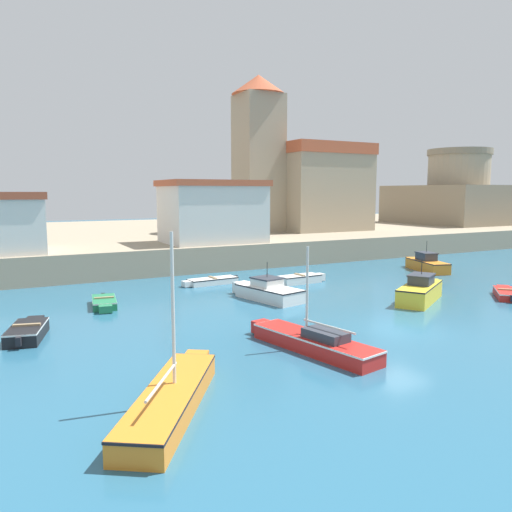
{
  "coord_description": "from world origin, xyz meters",
  "views": [
    {
      "loc": [
        -16.4,
        -16.76,
        6.26
      ],
      "look_at": [
        -0.91,
        12.54,
        2.0
      ],
      "focal_mm": 35.0,
      "sensor_mm": 36.0,
      "label": 1
    }
  ],
  "objects_px": {
    "dinghy_black_1": "(28,331)",
    "church": "(295,180)",
    "motorboat_orange_8": "(426,264)",
    "motorboat_yellow_9": "(421,291)",
    "harbor_shed_mid_row": "(212,211)",
    "dinghy_red_0": "(507,293)",
    "dinghy_white_7": "(212,281)",
    "dinghy_green_5": "(104,302)",
    "sailboat_red_2": "(313,341)",
    "dinghy_white_4": "(301,279)",
    "sailboat_orange_6": "(172,397)",
    "fortress": "(457,198)",
    "motorboat_white_3": "(267,291)"
  },
  "relations": [
    {
      "from": "dinghy_green_5",
      "to": "motorboat_orange_8",
      "type": "relative_size",
      "value": 0.68
    },
    {
      "from": "sailboat_red_2",
      "to": "motorboat_white_3",
      "type": "xyz_separation_m",
      "value": [
        3.04,
        9.2,
        0.11
      ]
    },
    {
      "from": "dinghy_green_5",
      "to": "sailboat_orange_6",
      "type": "relative_size",
      "value": 0.55
    },
    {
      "from": "fortress",
      "to": "motorboat_white_3",
      "type": "bearing_deg",
      "value": -151.86
    },
    {
      "from": "motorboat_yellow_9",
      "to": "church",
      "type": "relative_size",
      "value": 0.32
    },
    {
      "from": "dinghy_white_4",
      "to": "fortress",
      "type": "relative_size",
      "value": 0.25
    },
    {
      "from": "dinghy_white_7",
      "to": "harbor_shed_mid_row",
      "type": "distance_m",
      "value": 9.58
    },
    {
      "from": "sailboat_red_2",
      "to": "motorboat_orange_8",
      "type": "height_order",
      "value": "sailboat_red_2"
    },
    {
      "from": "sailboat_orange_6",
      "to": "church",
      "type": "xyz_separation_m",
      "value": [
        26.67,
        35.75,
        7.21
      ]
    },
    {
      "from": "dinghy_black_1",
      "to": "dinghy_green_5",
      "type": "xyz_separation_m",
      "value": [
        4.1,
        4.55,
        -0.07
      ]
    },
    {
      "from": "dinghy_red_0",
      "to": "sailboat_orange_6",
      "type": "distance_m",
      "value": 23.38
    },
    {
      "from": "motorboat_white_3",
      "to": "dinghy_white_7",
      "type": "xyz_separation_m",
      "value": [
        -1.01,
        6.0,
        -0.26
      ]
    },
    {
      "from": "dinghy_black_1",
      "to": "fortress",
      "type": "xyz_separation_m",
      "value": [
        55.35,
        24.68,
        5.17
      ]
    },
    {
      "from": "church",
      "to": "dinghy_white_7",
      "type": "bearing_deg",
      "value": -134.97
    },
    {
      "from": "dinghy_black_1",
      "to": "sailboat_orange_6",
      "type": "bearing_deg",
      "value": -71.69
    },
    {
      "from": "dinghy_red_0",
      "to": "motorboat_orange_8",
      "type": "distance_m",
      "value": 10.25
    },
    {
      "from": "sailboat_red_2",
      "to": "sailboat_orange_6",
      "type": "distance_m",
      "value": 7.15
    },
    {
      "from": "motorboat_yellow_9",
      "to": "church",
      "type": "height_order",
      "value": "church"
    },
    {
      "from": "dinghy_white_4",
      "to": "fortress",
      "type": "xyz_separation_m",
      "value": [
        37.76,
        19.15,
        5.18
      ]
    },
    {
      "from": "motorboat_white_3",
      "to": "sailboat_orange_6",
      "type": "bearing_deg",
      "value": -129.56
    },
    {
      "from": "church",
      "to": "harbor_shed_mid_row",
      "type": "height_order",
      "value": "church"
    },
    {
      "from": "fortress",
      "to": "dinghy_green_5",
      "type": "bearing_deg",
      "value": -158.54
    },
    {
      "from": "dinghy_black_1",
      "to": "church",
      "type": "bearing_deg",
      "value": 41.0
    },
    {
      "from": "dinghy_green_5",
      "to": "dinghy_white_4",
      "type": "bearing_deg",
      "value": 4.21
    },
    {
      "from": "motorboat_yellow_9",
      "to": "harbor_shed_mid_row",
      "type": "distance_m",
      "value": 19.48
    },
    {
      "from": "fortress",
      "to": "dinghy_black_1",
      "type": "bearing_deg",
      "value": -155.96
    },
    {
      "from": "motorboat_yellow_9",
      "to": "motorboat_white_3",
      "type": "bearing_deg",
      "value": 148.99
    },
    {
      "from": "dinghy_green_5",
      "to": "harbor_shed_mid_row",
      "type": "bearing_deg",
      "value": 45.0
    },
    {
      "from": "dinghy_red_0",
      "to": "dinghy_white_7",
      "type": "height_order",
      "value": "dinghy_red_0"
    },
    {
      "from": "dinghy_black_1",
      "to": "dinghy_white_4",
      "type": "xyz_separation_m",
      "value": [
        17.59,
        5.54,
        -0.01
      ]
    },
    {
      "from": "motorboat_orange_8",
      "to": "dinghy_black_1",
      "type": "bearing_deg",
      "value": -169.57
    },
    {
      "from": "dinghy_black_1",
      "to": "motorboat_yellow_9",
      "type": "bearing_deg",
      "value": -7.09
    },
    {
      "from": "dinghy_white_7",
      "to": "fortress",
      "type": "relative_size",
      "value": 0.28
    },
    {
      "from": "dinghy_black_1",
      "to": "sailboat_red_2",
      "type": "height_order",
      "value": "sailboat_red_2"
    },
    {
      "from": "dinghy_white_7",
      "to": "fortress",
      "type": "distance_m",
      "value": 46.8
    },
    {
      "from": "motorboat_yellow_9",
      "to": "harbor_shed_mid_row",
      "type": "xyz_separation_m",
      "value": [
        -5.18,
        18.34,
        4.04
      ]
    },
    {
      "from": "motorboat_orange_8",
      "to": "fortress",
      "type": "distance_m",
      "value": 32.68
    },
    {
      "from": "dinghy_green_5",
      "to": "church",
      "type": "relative_size",
      "value": 0.22
    },
    {
      "from": "dinghy_black_1",
      "to": "sailboat_orange_6",
      "type": "xyz_separation_m",
      "value": [
        3.23,
        -9.76,
        0.07
      ]
    },
    {
      "from": "motorboat_orange_8",
      "to": "harbor_shed_mid_row",
      "type": "bearing_deg",
      "value": 143.6
    },
    {
      "from": "dinghy_green_5",
      "to": "church",
      "type": "distance_m",
      "value": 34.34
    },
    {
      "from": "sailboat_red_2",
      "to": "dinghy_white_7",
      "type": "bearing_deg",
      "value": 82.4
    },
    {
      "from": "dinghy_red_0",
      "to": "dinghy_white_7",
      "type": "bearing_deg",
      "value": 138.9
    },
    {
      "from": "motorboat_white_3",
      "to": "dinghy_white_7",
      "type": "bearing_deg",
      "value": 99.58
    },
    {
      "from": "motorboat_orange_8",
      "to": "harbor_shed_mid_row",
      "type": "height_order",
      "value": "harbor_shed_mid_row"
    },
    {
      "from": "dinghy_black_1",
      "to": "dinghy_green_5",
      "type": "bearing_deg",
      "value": 47.92
    },
    {
      "from": "church",
      "to": "dinghy_green_5",
      "type": "bearing_deg",
      "value": -140.27
    },
    {
      "from": "motorboat_yellow_9",
      "to": "dinghy_white_4",
      "type": "bearing_deg",
      "value": 109.94
    },
    {
      "from": "motorboat_yellow_9",
      "to": "sailboat_red_2",
      "type": "bearing_deg",
      "value": -156.41
    },
    {
      "from": "dinghy_white_7",
      "to": "motorboat_orange_8",
      "type": "height_order",
      "value": "motorboat_orange_8"
    }
  ]
}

